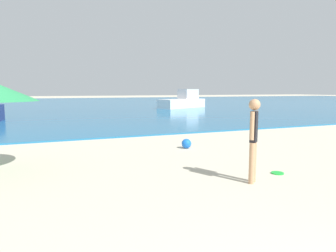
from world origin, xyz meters
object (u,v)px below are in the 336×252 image
object	(u,v)px
person_standing	(254,136)
frisbee	(277,173)
beach_ball	(186,144)
boat_far	(183,101)

from	to	relation	value
person_standing	frisbee	distance (m)	1.35
frisbee	beach_ball	bearing A→B (deg)	100.39
person_standing	frisbee	world-z (taller)	person_standing
frisbee	person_standing	bearing A→B (deg)	-161.30
boat_far	frisbee	bearing A→B (deg)	44.21
boat_far	beach_ball	world-z (taller)	boat_far
frisbee	boat_far	size ratio (longest dim) A/B	0.05
boat_far	beach_ball	size ratio (longest dim) A/B	18.79
frisbee	boat_far	bearing A→B (deg)	69.94
person_standing	boat_far	distance (m)	24.48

